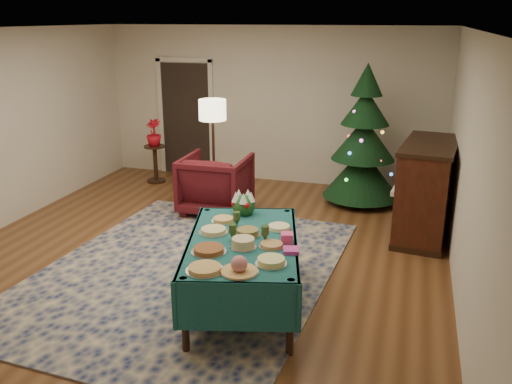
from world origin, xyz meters
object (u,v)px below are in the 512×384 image
(buffet_table, at_px, (243,253))
(christmas_tree, at_px, (364,142))
(armchair, at_px, (216,181))
(gift_box, at_px, (287,238))
(side_table, at_px, (156,164))
(floor_lamp, at_px, (213,117))
(potted_plant, at_px, (154,138))
(piano, at_px, (426,191))

(buffet_table, relative_size, christmas_tree, 0.95)
(armchair, distance_m, christmas_tree, 2.37)
(gift_box, distance_m, christmas_tree, 3.60)
(side_table, relative_size, christmas_tree, 0.30)
(buffet_table, height_order, armchair, armchair)
(gift_box, bearing_deg, side_table, 131.68)
(buffet_table, xyz_separation_m, floor_lamp, (-1.34, 2.74, 0.84))
(floor_lamp, xyz_separation_m, side_table, (-1.49, 0.98, -1.10))
(floor_lamp, bearing_deg, christmas_tree, 22.33)
(gift_box, relative_size, potted_plant, 0.25)
(buffet_table, relative_size, floor_lamp, 1.25)
(gift_box, height_order, piano, piano)
(buffet_table, xyz_separation_m, side_table, (-2.83, 3.72, -0.26))
(piano, bearing_deg, gift_box, -118.47)
(potted_plant, relative_size, christmas_tree, 0.21)
(floor_lamp, height_order, potted_plant, floor_lamp)
(armchair, height_order, potted_plant, armchair)
(side_table, xyz_separation_m, potted_plant, (0.00, 0.00, 0.47))
(side_table, bearing_deg, piano, -14.99)
(piano, bearing_deg, side_table, 165.01)
(armchair, distance_m, side_table, 1.98)
(floor_lamp, distance_m, side_table, 2.09)
(side_table, bearing_deg, potted_plant, 90.00)
(floor_lamp, bearing_deg, armchair, -63.30)
(buffet_table, bearing_deg, side_table, 127.25)
(gift_box, xyz_separation_m, potted_plant, (-3.27, 3.67, 0.02))
(armchair, relative_size, christmas_tree, 0.45)
(floor_lamp, bearing_deg, potted_plant, 146.71)
(floor_lamp, bearing_deg, piano, -4.65)
(armchair, distance_m, potted_plant, 2.00)
(gift_box, distance_m, piano, 2.78)
(gift_box, xyz_separation_m, side_table, (-3.27, 3.67, -0.45))
(floor_lamp, height_order, christmas_tree, christmas_tree)
(gift_box, relative_size, christmas_tree, 0.05)
(gift_box, bearing_deg, buffet_table, -173.39)
(floor_lamp, relative_size, christmas_tree, 0.76)
(gift_box, height_order, armchair, armchair)
(gift_box, xyz_separation_m, christmas_tree, (0.37, 3.58, 0.21))
(buffet_table, relative_size, piano, 1.35)
(floor_lamp, xyz_separation_m, christmas_tree, (2.15, 0.88, -0.44))
(potted_plant, bearing_deg, gift_box, -48.32)
(buffet_table, distance_m, gift_box, 0.48)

